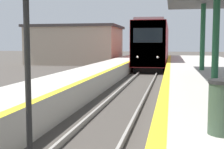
{
  "coord_description": "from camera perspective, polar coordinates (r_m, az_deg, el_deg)",
  "views": [
    {
      "loc": [
        1.84,
        -1.2,
        2.44
      ],
      "look_at": [
        -2.67,
        22.53,
        0.06
      ],
      "focal_mm": 50.0,
      "sensor_mm": 36.0,
      "label": 1
    }
  ],
  "objects": [
    {
      "name": "trash_bin",
      "position": [
        5.44,
        19.73,
        -5.63
      ],
      "size": [
        0.51,
        0.51,
        0.9
      ],
      "color": "#384C38",
      "rests_on": "platform_right"
    },
    {
      "name": "train",
      "position": [
        33.01,
        7.6,
        5.38
      ],
      "size": [
        2.86,
        16.72,
        4.58
      ],
      "color": "black",
      "rests_on": "ground"
    },
    {
      "name": "station_building",
      "position": [
        38.88,
        -6.58,
        5.44
      ],
      "size": [
        10.87,
        8.35,
        4.66
      ],
      "color": "tan",
      "rests_on": "ground"
    },
    {
      "name": "signal_near",
      "position": [
        6.43,
        -15.46,
        10.27
      ],
      "size": [
        0.36,
        0.31,
        4.26
      ],
      "color": "black",
      "rests_on": "ground"
    }
  ]
}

